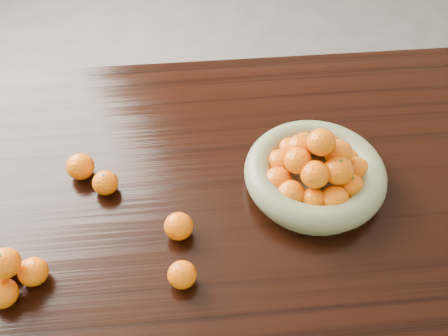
{
  "coord_description": "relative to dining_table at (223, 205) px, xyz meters",
  "views": [
    {
      "loc": [
        -0.07,
        -0.78,
        1.7
      ],
      "look_at": [
        0.0,
        -0.02,
        0.83
      ],
      "focal_mm": 40.0,
      "sensor_mm": 36.0,
      "label": 1
    }
  ],
  "objects": [
    {
      "name": "loose_orange_1",
      "position": [
        -0.11,
        -0.14,
        0.12
      ],
      "size": [
        0.07,
        0.07,
        0.06
      ],
      "primitive_type": "ellipsoid",
      "color": "orange",
      "rests_on": "dining_table"
    },
    {
      "name": "loose_orange_2",
      "position": [
        -0.11,
        -0.26,
        0.12
      ],
      "size": [
        0.06,
        0.06,
        0.06
      ],
      "primitive_type": "ellipsoid",
      "color": "orange",
      "rests_on": "dining_table"
    },
    {
      "name": "fruit_bowl",
      "position": [
        0.22,
        -0.02,
        0.14
      ],
      "size": [
        0.34,
        0.34,
        0.17
      ],
      "rotation": [
        0.0,
        0.0,
        -0.29
      ],
      "color": "#6E7555",
      "rests_on": "dining_table"
    },
    {
      "name": "dining_table",
      "position": [
        0.0,
        0.0,
        0.0
      ],
      "size": [
        2.0,
        1.0,
        0.75
      ],
      "color": "black",
      "rests_on": "ground"
    },
    {
      "name": "orange_pyramid",
      "position": [
        -0.46,
        -0.23,
        0.13
      ],
      "size": [
        0.13,
        0.13,
        0.11
      ],
      "rotation": [
        0.0,
        0.0,
        -0.36
      ],
      "color": "orange",
      "rests_on": "dining_table"
    },
    {
      "name": "ground",
      "position": [
        0.0,
        0.0,
        -0.66
      ],
      "size": [
        5.0,
        5.0,
        0.0
      ],
      "primitive_type": "plane",
      "color": "#5B5856",
      "rests_on": "ground"
    },
    {
      "name": "loose_orange_3",
      "position": [
        -0.35,
        0.06,
        0.12
      ],
      "size": [
        0.07,
        0.07,
        0.06
      ],
      "primitive_type": "ellipsoid",
      "color": "orange",
      "rests_on": "dining_table"
    },
    {
      "name": "loose_orange_0",
      "position": [
        -0.28,
        0.0,
        0.12
      ],
      "size": [
        0.06,
        0.06,
        0.06
      ],
      "primitive_type": "ellipsoid",
      "color": "orange",
      "rests_on": "dining_table"
    }
  ]
}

